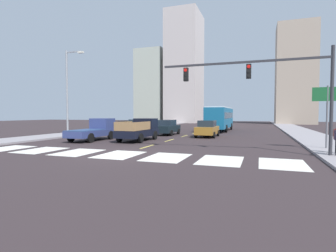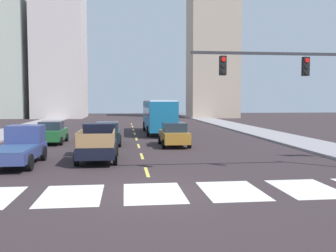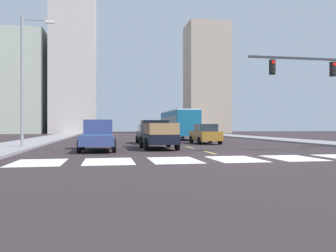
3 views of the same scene
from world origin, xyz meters
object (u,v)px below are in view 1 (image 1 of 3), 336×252
object	(u,v)px
pickup_dark	(95,130)
streetlight_left	(68,89)
sedan_near_right	(167,127)
traffic_signal_gantry	(270,81)
city_bus	(220,117)
sedan_mid	(139,126)
direction_sign_green	(327,104)
sedan_near_left	(207,129)
pickup_stakebed	(140,130)

from	to	relation	value
pickup_dark	streetlight_left	distance (m)	6.83
pickup_dark	sedan_near_right	size ratio (longest dim) A/B	1.18
traffic_signal_gantry	sedan_near_right	bearing A→B (deg)	130.76
city_bus	sedan_mid	world-z (taller)	city_bus
city_bus	traffic_signal_gantry	distance (m)	22.14
city_bus	streetlight_left	bearing A→B (deg)	-131.71
city_bus	direction_sign_green	distance (m)	20.27
streetlight_left	city_bus	bearing A→B (deg)	46.55
sedan_near_left	direction_sign_green	world-z (taller)	direction_sign_green
sedan_near_right	direction_sign_green	world-z (taller)	direction_sign_green
traffic_signal_gantry	pickup_dark	bearing A→B (deg)	163.83
sedan_mid	direction_sign_green	xyz separation A→B (m)	(18.33, -10.31, 2.17)
direction_sign_green	traffic_signal_gantry	bearing A→B (deg)	-137.14
sedan_mid	traffic_signal_gantry	size ratio (longest dim) A/B	0.46
sedan_near_left	pickup_dark	bearing A→B (deg)	-144.13
pickup_stakebed	traffic_signal_gantry	world-z (taller)	traffic_signal_gantry
sedan_near_right	sedan_near_left	distance (m)	4.98
pickup_stakebed	pickup_dark	world-z (taller)	same
sedan_near_right	streetlight_left	xyz separation A→B (m)	(-9.13, -5.45, 4.11)
pickup_stakebed	pickup_dark	xyz separation A→B (m)	(-3.98, -1.11, -0.02)
city_bus	direction_sign_green	bearing A→B (deg)	-60.64
pickup_stakebed	sedan_near_left	size ratio (longest dim) A/B	1.18
pickup_stakebed	direction_sign_green	size ratio (longest dim) A/B	1.24
sedan_near_left	sedan_mid	world-z (taller)	same
sedan_mid	streetlight_left	xyz separation A→B (m)	(-4.82, -6.92, 4.11)
pickup_stakebed	sedan_near_left	xyz separation A→B (m)	(5.05, 5.54, -0.08)
streetlight_left	sedan_mid	bearing A→B (deg)	55.11
sedan_mid	direction_sign_green	world-z (taller)	direction_sign_green
sedan_near_left	traffic_signal_gantry	size ratio (longest dim) A/B	0.46
sedan_near_right	traffic_signal_gantry	distance (m)	16.39
sedan_near_right	streetlight_left	bearing A→B (deg)	-147.88
city_bus	traffic_signal_gantry	bearing A→B (deg)	-72.92
sedan_near_left	streetlight_left	xyz separation A→B (m)	(-13.95, -4.21, 4.11)
pickup_dark	traffic_signal_gantry	size ratio (longest dim) A/B	0.54
city_bus	sedan_near_right	world-z (taller)	city_bus
sedan_near_right	pickup_stakebed	bearing A→B (deg)	-90.62
pickup_dark	sedan_near_left	bearing A→B (deg)	32.96
sedan_mid	direction_sign_green	size ratio (longest dim) A/B	1.05
sedan_near_left	direction_sign_green	distance (m)	12.13
pickup_dark	direction_sign_green	size ratio (longest dim) A/B	1.24
pickup_stakebed	streetlight_left	bearing A→B (deg)	170.19
direction_sign_green	pickup_dark	bearing A→B (deg)	177.01
pickup_stakebed	sedan_near_right	size ratio (longest dim) A/B	1.18
pickup_stakebed	direction_sign_green	xyz separation A→B (m)	(14.25, -2.06, 2.10)
pickup_dark	traffic_signal_gantry	bearing A→B (deg)	-19.58
sedan_mid	pickup_stakebed	bearing A→B (deg)	-65.83
pickup_dark	sedan_mid	world-z (taller)	pickup_dark
direction_sign_green	streetlight_left	size ratio (longest dim) A/B	0.47
traffic_signal_gantry	city_bus	bearing A→B (deg)	105.34
pickup_dark	city_bus	bearing A→B (deg)	59.07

